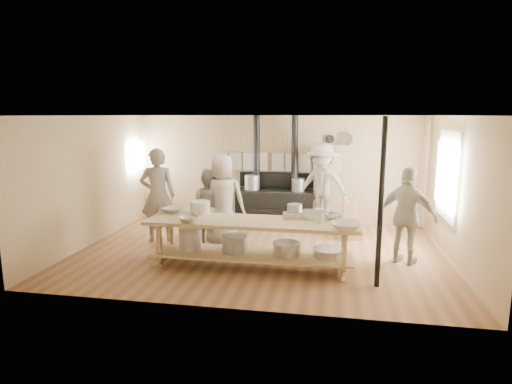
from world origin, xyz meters
TOP-DOWN VIEW (x-y plane):
  - ground at (0.00, 0.00)m, footprint 7.00×7.00m
  - room_shell at (0.00, 0.00)m, footprint 7.00×7.00m
  - window_right at (3.47, 0.60)m, footprint 0.09×1.50m
  - left_opening at (-3.45, 2.00)m, footprint 0.00×0.90m
  - stove at (-0.01, 2.12)m, footprint 1.90×0.75m
  - towel_rail at (-0.00, 2.40)m, footprint 3.00×0.04m
  - back_wall_shelf at (1.46, 2.43)m, footprint 0.63×0.14m
  - prep_table at (-0.01, -0.90)m, footprint 3.60×0.90m
  - support_post at (2.05, -1.35)m, footprint 0.08×0.08m
  - cook_far_left at (-2.20, 0.34)m, footprint 0.82×0.67m
  - cook_left at (-1.12, 0.34)m, footprint 0.89×0.78m
  - cook_center at (-0.82, 0.32)m, footprint 0.94×0.64m
  - cook_right at (2.64, -0.19)m, footprint 1.09×0.86m
  - cook_by_window at (1.10, 1.95)m, footprint 1.46×1.12m
  - chair at (1.79, 1.24)m, footprint 0.46×0.46m
  - bowl_white_a at (-1.55, -0.57)m, footprint 0.43×0.43m
  - bowl_steel_a at (-1.01, -1.23)m, footprint 0.42×0.42m
  - bowl_white_b at (1.55, -1.23)m, footprint 0.50×0.50m
  - bowl_steel_b at (1.37, -0.57)m, footprint 0.45×0.45m
  - roasting_pan at (0.71, -0.61)m, footprint 0.44×0.33m
  - mixing_bowl_large at (0.96, -0.57)m, footprint 0.47×0.47m
  - bucket_galv at (0.70, -0.57)m, footprint 0.29×0.29m
  - deep_bowl_enamel at (-1.01, -0.57)m, footprint 0.40×0.40m
  - pitcher at (1.13, -0.88)m, footprint 0.20×0.20m

SIDE VIEW (x-z plane):
  - ground at x=0.00m, z-range 0.00..0.00m
  - chair at x=1.79m, z-range -0.16..0.61m
  - prep_table at x=-0.01m, z-range 0.10..0.95m
  - stove at x=-0.01m, z-range -0.78..1.82m
  - cook_left at x=-1.12m, z-range 0.00..1.56m
  - cook_right at x=2.64m, z-range 0.00..1.73m
  - bowl_white_a at x=-1.55m, z-range 0.85..0.94m
  - roasting_pan at x=0.71m, z-range 0.85..0.94m
  - bowl_steel_a at x=-1.01m, z-range 0.85..0.95m
  - bowl_steel_b at x=1.37m, z-range 0.85..0.95m
  - bowl_white_b at x=1.55m, z-range 0.85..0.96m
  - mixing_bowl_large at x=0.96m, z-range 0.85..0.97m
  - cook_center at x=-0.82m, z-range 0.00..1.86m
  - deep_bowl_enamel at x=-1.01m, z-range 0.85..1.08m
  - bucket_galv at x=0.70m, z-range 0.85..1.09m
  - pitcher at x=1.13m, z-range 0.85..1.09m
  - cook_far_left at x=-2.20m, z-range 0.00..1.95m
  - cook_by_window at x=1.10m, z-range 0.00..2.00m
  - support_post at x=2.05m, z-range 0.00..2.60m
  - window_right at x=3.47m, z-range 0.67..2.33m
  - towel_rail at x=0.00m, z-range 1.31..1.78m
  - left_opening at x=-3.45m, z-range 1.15..2.05m
  - room_shell at x=0.00m, z-range -1.88..5.12m
  - back_wall_shelf at x=1.46m, z-range 1.84..2.17m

